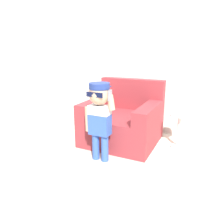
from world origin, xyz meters
TOP-DOWN VIEW (x-y plane):
  - ground_plane at (0.00, 0.00)m, footprint 10.00×10.00m
  - wall_back at (0.00, 0.79)m, footprint 10.00×0.05m
  - armchair at (0.08, 0.13)m, footprint 1.08×1.02m
  - person_child at (0.05, -0.60)m, footprint 0.42×0.32m
  - side_table at (0.93, 0.25)m, footprint 0.32×0.32m

SIDE VIEW (x-z plane):
  - ground_plane at x=0.00m, z-range 0.00..0.00m
  - side_table at x=0.93m, z-range 0.05..0.57m
  - armchair at x=0.08m, z-range -0.15..0.80m
  - person_child at x=0.05m, z-range 0.17..1.21m
  - wall_back at x=0.00m, z-range 0.00..2.60m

